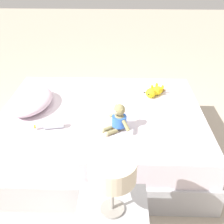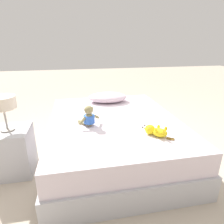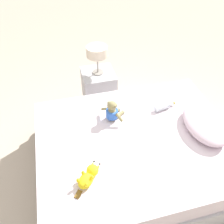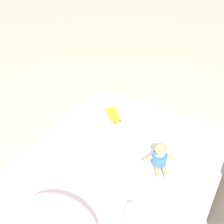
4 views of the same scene
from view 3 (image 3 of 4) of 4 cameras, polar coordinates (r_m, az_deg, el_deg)
name	(u,v)px [view 3 (image 3 of 4)]	position (r m, az deg, el deg)	size (l,w,h in m)	color
ground_plane	(134,168)	(2.69, 5.26, -13.23)	(16.00, 16.00, 0.00)	#B7A893
bed	(135,154)	(2.49, 5.62, -10.07)	(1.56, 1.95, 0.51)	#B2B2B7
pillow	(205,123)	(2.48, 21.52, -2.59)	(0.62, 0.43, 0.14)	silver
plush_monkey	(113,112)	(2.38, 0.17, 0.07)	(0.25, 0.25, 0.24)	#8E8456
plush_yellow_creature	(89,176)	(1.98, -5.66, -15.12)	(0.28, 0.26, 0.10)	yellow
glass_bottle	(163,107)	(2.59, 12.13, 1.16)	(0.10, 0.25, 0.06)	silver
nightstand	(99,89)	(3.24, -3.21, 5.66)	(0.42, 0.42, 0.52)	#B2B2B7
bedside_lamp	(97,52)	(2.94, -3.63, 14.17)	(0.26, 0.26, 0.37)	gray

